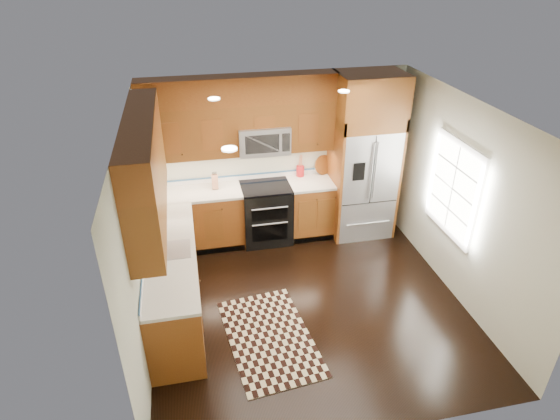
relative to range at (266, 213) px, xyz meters
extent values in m
plane|color=black|center=(0.25, -1.67, -0.47)|extent=(4.00, 4.00, 0.00)
cube|color=#B5B7A5|center=(0.25, 0.33, 0.83)|extent=(4.00, 0.02, 2.60)
cube|color=#B5B7A5|center=(-1.75, -1.67, 0.83)|extent=(0.02, 4.00, 2.60)
cube|color=#B5B7A5|center=(2.25, -1.67, 0.83)|extent=(0.02, 4.00, 2.60)
cube|color=white|center=(2.23, -1.47, 0.93)|extent=(0.04, 1.10, 1.30)
cube|color=white|center=(2.22, -1.47, 0.93)|extent=(0.02, 0.95, 1.15)
cube|color=brown|center=(-1.06, 0.03, -0.02)|extent=(1.37, 0.60, 0.90)
cube|color=brown|center=(0.74, 0.03, -0.02)|extent=(0.72, 0.60, 0.90)
cube|color=brown|center=(-1.45, -1.47, -0.02)|extent=(0.60, 2.40, 0.90)
cube|color=silver|center=(-0.32, 0.03, 0.45)|extent=(2.85, 0.62, 0.04)
cube|color=silver|center=(-1.45, -1.47, 0.45)|extent=(0.62, 2.40, 0.04)
cube|color=brown|center=(-0.32, 0.17, 1.36)|extent=(2.85, 0.33, 0.75)
cube|color=brown|center=(-1.58, -1.47, 1.36)|extent=(0.33, 2.40, 0.75)
cube|color=brown|center=(-0.32, 0.17, 1.93)|extent=(2.85, 0.33, 0.40)
cube|color=brown|center=(-1.58, -1.47, 1.93)|extent=(0.33, 2.40, 0.40)
cube|color=black|center=(0.00, 0.00, -0.01)|extent=(0.76, 0.64, 0.92)
cube|color=black|center=(0.00, 0.00, 0.47)|extent=(0.76, 0.60, 0.02)
cube|color=black|center=(0.00, -0.31, 0.15)|extent=(0.55, 0.01, 0.18)
cube|color=black|center=(0.00, -0.31, -0.17)|extent=(0.55, 0.01, 0.28)
cylinder|color=#B2B2B7|center=(0.00, -0.34, 0.27)|extent=(0.55, 0.02, 0.02)
cylinder|color=#B2B2B7|center=(0.00, -0.34, 0.00)|extent=(0.55, 0.02, 0.02)
cube|color=#B2B2B7|center=(0.00, 0.13, 1.19)|extent=(0.76, 0.40, 0.42)
cube|color=black|center=(-0.05, -0.06, 1.19)|extent=(0.50, 0.01, 0.28)
cube|color=#B2B2B7|center=(1.55, -0.04, 0.43)|extent=(0.90, 0.74, 1.80)
cube|color=black|center=(1.55, -0.41, 0.78)|extent=(0.01, 0.01, 1.08)
cube|color=black|center=(1.33, -0.41, 0.78)|extent=(0.18, 0.01, 0.28)
cube|color=brown|center=(1.08, -0.04, 0.53)|extent=(0.04, 0.74, 2.00)
cube|color=brown|center=(2.02, -0.04, 0.53)|extent=(0.04, 0.74, 2.00)
cube|color=brown|center=(1.55, -0.04, 1.73)|extent=(0.98, 0.74, 0.80)
cube|color=#B2B2B7|center=(-1.45, -1.47, 0.48)|extent=(0.50, 0.42, 0.02)
cylinder|color=#B2B2B7|center=(-1.65, -1.25, 0.61)|extent=(0.02, 0.02, 0.28)
torus|color=#B2B2B7|center=(-1.65, -1.33, 0.75)|extent=(0.18, 0.02, 0.18)
cube|color=black|center=(-0.37, -2.20, -0.46)|extent=(1.14, 1.70, 0.01)
cube|color=tan|center=(-0.76, 0.12, 0.57)|extent=(0.10, 0.14, 0.21)
cylinder|color=#B5161C|center=(0.61, 0.26, 0.55)|extent=(0.16, 0.16, 0.17)
cylinder|color=brown|center=(0.99, 0.27, 0.48)|extent=(0.40, 0.40, 0.02)
camera|label=1|loc=(-1.10, -6.33, 3.67)|focal=30.00mm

